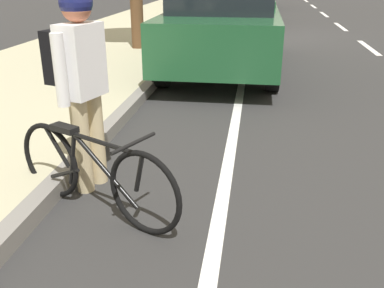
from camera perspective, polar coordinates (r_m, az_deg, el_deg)
The scene contains 8 objects.
ground at distance 13.94m, azimuth 8.39°, elevation 14.30°, with size 76.79×76.79×0.00m, color #2E2E2E.
sidewalk at distance 14.42m, azimuth -6.77°, elevation 14.93°, with size 3.88×48.00×0.15m, color #B4B090.
curb_edge at distance 14.04m, azimuth 1.50°, elevation 14.88°, with size 0.16×48.00×0.15m, color gray.
lane_stripe_centre at distance 14.02m, azimuth 20.37°, elevation 13.25°, with size 0.14×48.40×0.01m.
lane_stripe_bike_edge at distance 13.94m, azimuth 7.69°, elevation 14.35°, with size 0.12×48.00×0.01m, color white.
parked_pickup_green_mid at distance 8.60m, azimuth 4.36°, elevation 15.71°, with size 2.03×5.30×1.95m.
bicycle_at_curb at distance 3.52m, azimuth -12.92°, elevation -3.71°, with size 1.56×0.79×0.73m.
cyclist_with_backpack at distance 3.77m, azimuth -14.60°, elevation 9.38°, with size 0.49×0.60×1.75m.
Camera 1 is at (-0.06, 13.82, 1.86)m, focal length 40.52 mm.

